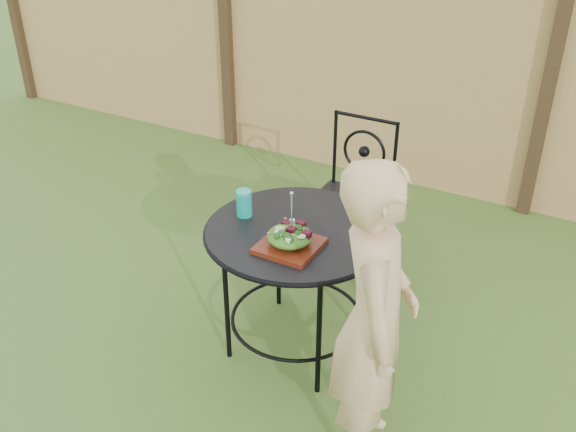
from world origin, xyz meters
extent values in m
plane|color=#294D18|center=(0.00, 0.00, 0.00)|extent=(60.00, 60.00, 0.00)
cube|color=tan|center=(0.00, 2.20, 0.90)|extent=(8.00, 0.05, 1.80)
cube|color=black|center=(-3.90, 2.15, 0.95)|extent=(0.09, 0.09, 1.90)
cube|color=black|center=(-1.30, 2.15, 0.95)|extent=(0.09, 0.09, 1.90)
cube|color=black|center=(1.30, 2.15, 0.95)|extent=(0.09, 0.09, 1.90)
cylinder|color=black|center=(0.54, 0.03, 0.71)|extent=(0.90, 0.90, 0.02)
torus|color=black|center=(0.54, 0.03, 0.71)|extent=(0.92, 0.92, 0.02)
torus|color=black|center=(0.54, 0.03, 0.18)|extent=(0.70, 0.70, 0.02)
cylinder|color=black|center=(0.80, 0.30, 0.35)|extent=(0.03, 0.03, 0.71)
cylinder|color=black|center=(0.27, 0.30, 0.35)|extent=(0.03, 0.03, 0.71)
cylinder|color=black|center=(0.27, -0.23, 0.35)|extent=(0.03, 0.03, 0.71)
cylinder|color=black|center=(0.80, -0.23, 0.35)|extent=(0.03, 0.03, 0.71)
cube|color=black|center=(0.45, 0.85, 0.45)|extent=(0.46, 0.46, 0.03)
cylinder|color=black|center=(0.45, 1.06, 0.94)|extent=(0.42, 0.02, 0.02)
torus|color=black|center=(0.45, 1.06, 0.72)|extent=(0.28, 0.02, 0.28)
cylinder|color=black|center=(0.25, 0.65, 0.22)|extent=(0.02, 0.02, 0.44)
cylinder|color=black|center=(0.65, 0.65, 0.22)|extent=(0.02, 0.02, 0.44)
cylinder|color=black|center=(0.25, 1.05, 0.22)|extent=(0.02, 0.02, 0.44)
cylinder|color=black|center=(0.65, 1.05, 0.22)|extent=(0.02, 0.02, 0.44)
cylinder|color=black|center=(0.25, 1.06, 0.70)|extent=(0.02, 0.02, 0.50)
cylinder|color=black|center=(0.65, 1.06, 0.70)|extent=(0.02, 0.02, 0.50)
imported|color=tan|center=(1.13, -0.42, 0.71)|extent=(0.51, 0.61, 1.41)
cube|color=#401309|center=(0.59, -0.13, 0.74)|extent=(0.27, 0.27, 0.02)
ellipsoid|color=#235614|center=(0.59, -0.13, 0.79)|extent=(0.21, 0.21, 0.08)
cylinder|color=silver|center=(0.60, -0.13, 0.92)|extent=(0.01, 0.01, 0.18)
cylinder|color=#0EA996|center=(0.24, 0.02, 0.79)|extent=(0.08, 0.08, 0.14)
camera|label=1|loc=(1.82, -2.33, 2.33)|focal=40.00mm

